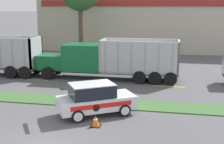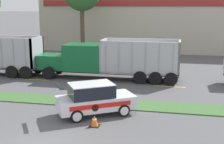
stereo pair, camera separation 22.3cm
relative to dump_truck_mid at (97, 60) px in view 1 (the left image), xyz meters
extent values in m
cube|color=#3D6633|center=(1.03, -6.61, -1.47)|extent=(120.00, 1.98, 0.06)
cube|color=yellow|center=(-4.85, -1.62, -1.50)|extent=(2.40, 0.14, 0.01)
cube|color=yellow|center=(0.55, -1.62, -1.50)|extent=(2.40, 0.14, 0.01)
cube|color=yellow|center=(5.95, -1.62, -1.50)|extent=(2.40, 0.14, 0.01)
cube|color=#ADADB2|center=(-8.33, -0.31, -0.73)|extent=(6.41, 2.40, 0.12)
cube|color=#ADADB2|center=(-5.20, -0.31, 0.55)|extent=(0.16, 2.40, 2.57)
cube|color=#ADADB2|center=(-8.33, 0.81, 0.55)|extent=(6.41, 0.16, 2.57)
cube|color=#99999E|center=(-7.79, -1.53, 0.55)|extent=(0.10, 0.04, 2.44)
cube|color=#99999E|center=(-6.72, -1.53, 0.55)|extent=(0.10, 0.04, 2.44)
cube|color=#99999E|center=(-5.66, -1.53, 0.55)|extent=(0.10, 0.04, 2.44)
cylinder|color=black|center=(-5.72, -1.49, -0.97)|extent=(1.07, 0.30, 1.07)
cylinder|color=black|center=(-5.72, 0.87, -0.97)|extent=(1.07, 0.30, 1.07)
cylinder|color=black|center=(-6.97, -1.49, -0.97)|extent=(1.07, 0.30, 1.07)
cylinder|color=black|center=(-6.97, 0.87, -0.97)|extent=(1.07, 0.30, 1.07)
cube|color=black|center=(0.81, 0.00, -0.91)|extent=(11.72, 1.35, 0.18)
cube|color=#146033|center=(-3.85, 0.00, -0.23)|extent=(2.40, 2.01, 1.18)
cube|color=#B7B7BC|center=(-5.08, 0.00, -0.23)|extent=(0.06, 1.72, 1.00)
cube|color=#146033|center=(-1.09, 0.00, 0.25)|extent=(3.12, 2.46, 2.14)
cube|color=black|center=(-2.67, 0.00, 0.63)|extent=(0.04, 2.09, 0.96)
cylinder|color=silver|center=(0.57, -0.80, 0.97)|extent=(0.14, 0.14, 1.43)
cube|color=#B7B7BC|center=(3.57, 0.00, -0.76)|extent=(6.19, 2.46, 0.12)
cube|color=#B7B7BC|center=(0.55, 0.00, 0.50)|extent=(0.16, 2.46, 2.53)
cube|color=#B7B7BC|center=(6.59, 0.00, 0.50)|extent=(0.16, 2.46, 2.53)
cube|color=#B7B7BC|center=(3.57, -1.15, 0.50)|extent=(6.19, 0.16, 2.53)
cube|color=#B7B7BC|center=(3.57, 1.15, 0.50)|extent=(6.19, 0.16, 2.53)
cube|color=#A3A3A8|center=(0.99, -1.25, 0.50)|extent=(0.10, 0.04, 2.40)
cube|color=#A3A3A8|center=(2.02, -1.25, 0.50)|extent=(0.10, 0.04, 2.40)
cube|color=#A3A3A8|center=(3.06, -1.25, 0.50)|extent=(0.10, 0.04, 2.40)
cube|color=#A3A3A8|center=(4.09, -1.25, 0.50)|extent=(0.10, 0.04, 2.40)
cube|color=#A3A3A8|center=(5.12, -1.25, 0.50)|extent=(0.10, 0.04, 2.40)
cube|color=#A3A3A8|center=(6.15, -1.25, 0.50)|extent=(0.10, 0.04, 2.40)
cylinder|color=black|center=(-3.85, -1.21, -1.00)|extent=(1.00, 0.30, 1.00)
cylinder|color=black|center=(-3.85, 1.21, -1.00)|extent=(1.00, 0.30, 1.00)
cylinder|color=black|center=(6.07, -1.21, -1.00)|extent=(1.00, 0.30, 1.00)
cylinder|color=black|center=(6.07, 1.21, -1.00)|extent=(1.00, 0.30, 1.00)
cylinder|color=black|center=(4.89, -1.21, -1.00)|extent=(1.00, 0.30, 1.00)
cylinder|color=black|center=(4.89, 1.21, -1.00)|extent=(1.00, 0.30, 1.00)
cylinder|color=black|center=(3.70, -1.21, -1.00)|extent=(1.00, 0.30, 1.00)
cylinder|color=black|center=(3.70, 1.21, -1.00)|extent=(1.00, 0.30, 1.00)
cube|color=#B7B7BC|center=(10.03, 0.06, -0.14)|extent=(0.06, 1.66, 1.03)
cube|color=silver|center=(2.16, -8.61, -0.81)|extent=(4.54, 3.79, 0.71)
cube|color=black|center=(1.95, -8.74, -0.11)|extent=(2.82, 2.59, 0.69)
cube|color=silver|center=(1.95, -8.74, 0.26)|extent=(2.82, 2.59, 0.04)
cube|color=black|center=(0.46, -9.69, 0.30)|extent=(0.94, 1.33, 0.03)
cube|color=red|center=(2.65, -9.38, -0.74)|extent=(2.87, 1.82, 0.25)
cylinder|color=black|center=(2.38, -9.55, -0.81)|extent=(0.33, 0.21, 0.39)
cylinder|color=black|center=(3.73, -8.64, -1.16)|extent=(0.68, 0.53, 0.68)
cylinder|color=silver|center=(3.79, -8.73, -1.16)|extent=(0.41, 0.26, 0.47)
cylinder|color=black|center=(2.81, -7.18, -1.16)|extent=(0.68, 0.53, 0.68)
cylinder|color=silver|center=(2.76, -7.09, -1.16)|extent=(0.41, 0.26, 0.47)
cylinder|color=black|center=(1.52, -10.04, -1.16)|extent=(0.68, 0.53, 0.68)
cylinder|color=silver|center=(1.57, -10.13, -1.16)|extent=(0.41, 0.26, 0.47)
cylinder|color=black|center=(0.60, -8.58, -1.16)|extent=(0.68, 0.53, 0.68)
cylinder|color=silver|center=(0.54, -8.49, -1.16)|extent=(0.41, 0.26, 0.47)
cube|color=black|center=(2.54, -10.32, -1.49)|extent=(0.51, 0.51, 0.03)
cone|color=#EA5B14|center=(2.54, -10.32, -1.21)|extent=(0.39, 0.39, 0.53)
cylinder|color=white|center=(2.54, -10.32, -1.15)|extent=(0.22, 0.22, 0.06)
cube|color=#BCB29E|center=(2.53, 20.47, 1.84)|extent=(28.53, 12.00, 6.68)
cube|color=maroon|center=(2.53, 14.42, 4.73)|extent=(27.10, 0.10, 0.80)
cylinder|color=brown|center=(-4.69, 11.02, 1.63)|extent=(0.52, 0.52, 6.26)
camera|label=1|loc=(6.26, -24.60, 4.42)|focal=50.00mm
camera|label=2|loc=(6.48, -24.56, 4.42)|focal=50.00mm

